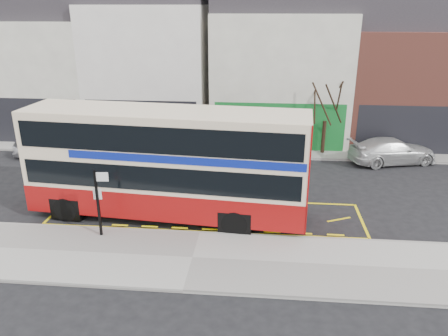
# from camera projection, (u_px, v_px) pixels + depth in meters

# --- Properties ---
(ground) EXTENTS (120.00, 120.00, 0.00)m
(ground) POSITION_uv_depth(u_px,v_px,m) (201.00, 231.00, 18.56)
(ground) COLOR black
(ground) RESTS_ON ground
(pavement) EXTENTS (40.00, 4.00, 0.15)m
(pavement) POSITION_uv_depth(u_px,v_px,m) (192.00, 259.00, 16.39)
(pavement) COLOR #A19F99
(pavement) RESTS_ON ground
(kerb) EXTENTS (40.00, 0.15, 0.15)m
(kerb) POSITION_uv_depth(u_px,v_px,m) (200.00, 234.00, 18.18)
(kerb) COLOR gray
(kerb) RESTS_ON ground
(far_pavement) EXTENTS (50.00, 3.00, 0.15)m
(far_pavement) POSITION_uv_depth(u_px,v_px,m) (225.00, 149.00, 28.78)
(far_pavement) COLOR #A19F99
(far_pavement) RESTS_ON ground
(road_markings) EXTENTS (14.00, 3.40, 0.01)m
(road_markings) POSITION_uv_depth(u_px,v_px,m) (206.00, 214.00, 20.05)
(road_markings) COLOR yellow
(road_markings) RESTS_ON ground
(terrace_far_left) EXTENTS (8.00, 8.01, 10.80)m
(terrace_far_left) POSITION_uv_depth(u_px,v_px,m) (47.00, 65.00, 31.98)
(terrace_far_left) COLOR white
(terrace_far_left) RESTS_ON ground
(terrace_left) EXTENTS (8.00, 8.01, 11.80)m
(terrace_left) POSITION_uv_depth(u_px,v_px,m) (153.00, 60.00, 31.12)
(terrace_left) COLOR white
(terrace_left) RESTS_ON ground
(terrace_green_shop) EXTENTS (9.00, 8.01, 11.30)m
(terrace_green_shop) POSITION_uv_depth(u_px,v_px,m) (280.00, 65.00, 30.43)
(terrace_green_shop) COLOR white
(terrace_green_shop) RESTS_ON ground
(terrace_right) EXTENTS (9.00, 8.01, 10.30)m
(terrace_right) POSITION_uv_depth(u_px,v_px,m) (412.00, 74.00, 29.83)
(terrace_right) COLOR #974A3C
(terrace_right) RESTS_ON ground
(double_decker_bus) EXTENTS (12.44, 3.84, 4.89)m
(double_decker_bus) POSITION_uv_depth(u_px,v_px,m) (168.00, 162.00, 19.01)
(double_decker_bus) COLOR beige
(double_decker_bus) RESTS_ON ground
(bus_stop_post) EXTENTS (0.72, 0.14, 2.86)m
(bus_stop_post) POSITION_uv_depth(u_px,v_px,m) (99.00, 196.00, 17.35)
(bus_stop_post) COLOR black
(bus_stop_post) RESTS_ON pavement
(car_silver) EXTENTS (3.98, 2.53, 1.26)m
(car_silver) POSITION_uv_depth(u_px,v_px,m) (45.00, 146.00, 27.54)
(car_silver) COLOR #B1B0B6
(car_silver) RESTS_ON ground
(car_grey) EXTENTS (4.57, 1.98, 1.46)m
(car_grey) POSITION_uv_depth(u_px,v_px,m) (249.00, 150.00, 26.53)
(car_grey) COLOR #37393E
(car_grey) RESTS_ON ground
(car_white) EXTENTS (5.60, 3.43, 1.52)m
(car_white) POSITION_uv_depth(u_px,v_px,m) (392.00, 151.00, 26.25)
(car_white) COLOR silver
(car_white) RESTS_ON ground
(street_tree_right) EXTENTS (2.76, 2.76, 5.95)m
(street_tree_right) POSITION_uv_depth(u_px,v_px,m) (327.00, 91.00, 26.53)
(street_tree_right) COLOR black
(street_tree_right) RESTS_ON ground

